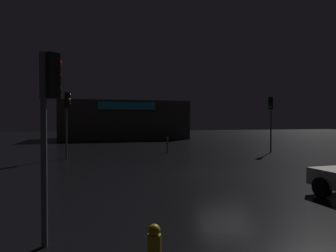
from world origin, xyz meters
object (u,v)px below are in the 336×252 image
Objects in this scene: fire_hydrant at (154,251)px; store_building at (123,120)px; traffic_signal_opposite at (271,111)px; traffic_signal_cross_right at (67,109)px; traffic_signal_cross_left at (49,102)px.

store_building is at bearing 84.57° from fire_hydrant.
traffic_signal_opposite is 21.00m from fire_hydrant.
traffic_signal_opposite is 15.09m from traffic_signal_cross_right.
traffic_signal_cross_right reaches higher than fire_hydrant.
traffic_signal_cross_right is at bearing 92.30° from traffic_signal_cross_left.
traffic_signal_cross_right is (-15.09, -0.28, 0.01)m from traffic_signal_opposite.
traffic_signal_cross_right is 16.58m from fire_hydrant.
traffic_signal_opposite is 5.00× the size of fire_hydrant.
store_building is at bearing 81.53° from traffic_signal_cross_left.
store_building reaches higher than traffic_signal_opposite.
traffic_signal_opposite is 20.61m from traffic_signal_cross_left.
fire_hydrant is at bearing -127.75° from traffic_signal_opposite.
traffic_signal_cross_right is at bearing 98.28° from fire_hydrant.
traffic_signal_cross_left is at bearing 134.12° from fire_hydrant.
store_building is 22.68m from traffic_signal_cross_right.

